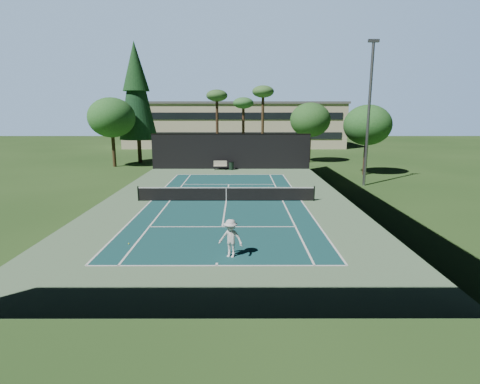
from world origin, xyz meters
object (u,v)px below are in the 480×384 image
object	(u,v)px
park_bench	(220,165)
trash_bin	(231,166)
tennis_ball_d	(176,190)
tennis_ball_c	(269,187)
player	(231,238)
tennis_ball_a	(129,244)
tennis_net	(226,193)
tennis_ball_b	(203,191)

from	to	relation	value
park_bench	trash_bin	distance (m)	1.26
tennis_ball_d	tennis_ball_c	bearing A→B (deg)	7.51
tennis_ball_c	trash_bin	bearing A→B (deg)	108.53
player	tennis_ball_a	xyz separation A→B (m)	(-5.01, 1.61, -0.83)
tennis_ball_a	player	bearing A→B (deg)	-17.77
tennis_net	tennis_ball_a	bearing A→B (deg)	-115.64
park_bench	tennis_ball_d	bearing A→B (deg)	-105.42
tennis_ball_b	player	bearing A→B (deg)	-79.57
tennis_net	park_bench	distance (m)	15.44
tennis_ball_c	tennis_ball_d	world-z (taller)	tennis_ball_d
park_bench	player	bearing A→B (deg)	-86.11
tennis_ball_c	park_bench	distance (m)	11.42
tennis_ball_d	park_bench	distance (m)	11.87
player	tennis_ball_a	size ratio (longest dim) A/B	22.71
tennis_ball_b	trash_bin	distance (m)	12.27
tennis_net	tennis_ball_c	size ratio (longest dim) A/B	208.09
tennis_ball_a	tennis_ball_d	bearing A→B (deg)	89.66
tennis_ball_b	park_bench	world-z (taller)	park_bench
tennis_ball_a	tennis_ball_b	world-z (taller)	tennis_ball_a
tennis_ball_a	park_bench	bearing A→B (deg)	82.53
tennis_ball_a	tennis_ball_b	xyz separation A→B (m)	(2.43, 12.45, -0.00)
tennis_ball_c	trash_bin	distance (m)	10.87
player	tennis_ball_c	world-z (taller)	player
tennis_net	tennis_ball_c	bearing A→B (deg)	54.98
tennis_ball_c	tennis_ball_d	xyz separation A→B (m)	(-7.86, -1.04, 0.00)
tennis_ball_a	park_bench	xyz separation A→B (m)	(3.23, 24.64, 0.51)
tennis_net	player	bearing A→B (deg)	-86.96
tennis_ball_d	park_bench	xyz separation A→B (m)	(3.15, 11.43, 0.51)
tennis_ball_b	park_bench	xyz separation A→B (m)	(0.80, 12.19, 0.51)
player	trash_bin	world-z (taller)	player
tennis_net	tennis_ball_a	xyz separation A→B (m)	(-4.44, -9.25, -0.52)
tennis_ball_c	tennis_ball_d	distance (m)	7.93
park_bench	tennis_net	bearing A→B (deg)	-85.51
tennis_ball_d	trash_bin	world-z (taller)	trash_bin
tennis_ball_a	tennis_ball_d	size ratio (longest dim) A/B	1.14
tennis_ball_d	park_bench	size ratio (longest dim) A/B	0.04
tennis_ball_a	park_bench	distance (m)	24.85
tennis_ball_b	park_bench	distance (m)	12.23
tennis_net	trash_bin	bearing A→B (deg)	89.81
tennis_net	trash_bin	distance (m)	15.29
tennis_ball_a	tennis_ball_b	distance (m)	12.68
tennis_net	tennis_ball_c	distance (m)	6.12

